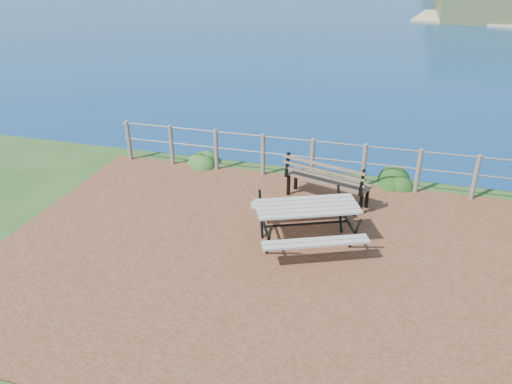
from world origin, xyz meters
TOP-DOWN VIEW (x-y plane):
  - ground at (0.00, 0.00)m, footprint 10.00×7.00m
  - safety_railing at (0.00, 3.35)m, footprint 9.40×0.10m
  - picnic_table at (0.36, 0.67)m, footprint 1.95×1.46m
  - park_bench at (0.49, 2.40)m, footprint 1.83×0.93m
  - shrub_lip_west at (-2.86, 3.63)m, footprint 0.71×0.71m
  - shrub_lip_east at (1.79, 3.69)m, footprint 0.75×0.75m

SIDE VIEW (x-z plane):
  - ground at x=0.00m, z-range -0.06..0.06m
  - shrub_lip_west at x=-2.86m, z-range -0.21..0.21m
  - shrub_lip_east at x=1.79m, z-range -0.24..0.24m
  - picnic_table at x=0.36m, z-range 0.11..0.87m
  - safety_railing at x=0.00m, z-range 0.07..1.07m
  - park_bench at x=0.49m, z-range 0.16..1.16m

